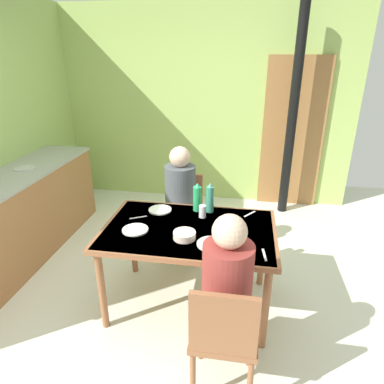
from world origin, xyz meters
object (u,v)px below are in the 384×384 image
(person_far_diner, at_px, (180,191))
(serving_bowl_center, at_px, (184,235))
(kitchen_counter, at_px, (9,223))
(chair_far_diner, at_px, (183,211))
(chair_near_diner, at_px, (224,334))
(person_near_diner, at_px, (227,280))
(water_bottle_green_far, at_px, (210,198))
(dining_table, at_px, (189,236))
(water_bottle_green_near, at_px, (197,198))

(person_far_diner, xyz_separation_m, serving_bowl_center, (0.20, -0.82, -0.01))
(kitchen_counter, height_order, chair_far_diner, kitchen_counter)
(kitchen_counter, bearing_deg, chair_near_diner, -26.73)
(chair_far_diner, height_order, person_near_diner, person_near_diner)
(kitchen_counter, relative_size, person_near_diner, 3.34)
(person_far_diner, relative_size, water_bottle_green_far, 2.88)
(kitchen_counter, bearing_deg, person_near_diner, -23.86)
(chair_far_diner, xyz_separation_m, water_bottle_green_far, (0.33, -0.46, 0.37))
(dining_table, bearing_deg, chair_far_diner, 104.28)
(water_bottle_green_far, height_order, serving_bowl_center, water_bottle_green_far)
(chair_near_diner, bearing_deg, dining_table, 113.56)
(person_far_diner, bearing_deg, dining_table, 107.08)
(water_bottle_green_far, bearing_deg, kitchen_counter, -179.97)
(kitchen_counter, xyz_separation_m, water_bottle_green_far, (2.01, 0.00, 0.42))
(person_far_diner, relative_size, serving_bowl_center, 4.53)
(person_near_diner, xyz_separation_m, water_bottle_green_far, (-0.22, 0.99, 0.09))
(kitchen_counter, relative_size, chair_far_diner, 2.95)
(water_bottle_green_far, bearing_deg, person_near_diner, -77.49)
(kitchen_counter, xyz_separation_m, chair_near_diner, (2.23, -1.12, 0.05))
(kitchen_counter, height_order, water_bottle_green_near, water_bottle_green_near)
(person_far_diner, distance_m, water_bottle_green_far, 0.47)
(person_near_diner, bearing_deg, water_bottle_green_near, 108.48)
(serving_bowl_center, bearing_deg, dining_table, 87.68)
(kitchen_counter, xyz_separation_m, water_bottle_green_near, (1.90, 0.00, 0.41))
(water_bottle_green_far, bearing_deg, person_far_diner, 135.11)
(dining_table, relative_size, water_bottle_green_far, 5.11)
(kitchen_counter, distance_m, chair_near_diner, 2.49)
(person_near_diner, relative_size, water_bottle_green_near, 2.99)
(person_near_diner, height_order, water_bottle_green_near, person_near_diner)
(dining_table, distance_m, serving_bowl_center, 0.19)
(dining_table, distance_m, person_near_diner, 0.75)
(water_bottle_green_far, bearing_deg, chair_far_diner, 125.34)
(chair_far_diner, distance_m, serving_bowl_center, 1.01)
(person_near_diner, relative_size, person_far_diner, 1.00)
(chair_near_diner, height_order, water_bottle_green_near, water_bottle_green_near)
(person_near_diner, distance_m, water_bottle_green_near, 1.05)
(water_bottle_green_near, bearing_deg, chair_near_diner, -73.63)
(person_near_diner, xyz_separation_m, water_bottle_green_near, (-0.33, 0.99, 0.08))
(kitchen_counter, height_order, dining_table, kitchen_counter)
(water_bottle_green_near, xyz_separation_m, water_bottle_green_far, (0.11, -0.00, 0.00))
(dining_table, height_order, water_bottle_green_near, water_bottle_green_near)
(water_bottle_green_near, relative_size, serving_bowl_center, 1.52)
(dining_table, distance_m, water_bottle_green_far, 0.41)
(water_bottle_green_near, bearing_deg, kitchen_counter, -179.89)
(kitchen_counter, distance_m, person_near_diner, 2.46)
(person_far_diner, xyz_separation_m, water_bottle_green_near, (0.22, -0.33, 0.08))
(chair_near_diner, bearing_deg, kitchen_counter, 153.27)
(person_far_diner, height_order, serving_bowl_center, person_far_diner)
(person_near_diner, xyz_separation_m, serving_bowl_center, (-0.35, 0.50, -0.01))
(dining_table, xyz_separation_m, serving_bowl_center, (-0.01, -0.16, 0.10))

